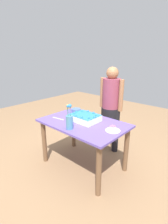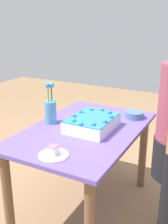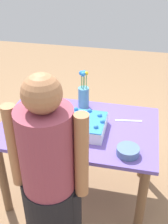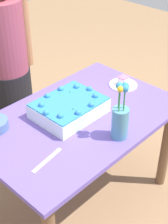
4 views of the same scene
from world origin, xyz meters
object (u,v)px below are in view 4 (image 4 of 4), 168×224
cake_knife (47,160)px  sheet_cake (69,108)px  flower_vase (120,119)px  person_standing (6,63)px  serving_plate_with_slice (123,83)px

cake_knife → sheet_cake: bearing=-158.7°
flower_vase → person_standing: size_ratio=0.23×
sheet_cake → person_standing: bearing=-91.7°
cake_knife → person_standing: person_standing is taller
sheet_cake → person_standing: size_ratio=0.27×
cake_knife → flower_vase: flower_vase is taller
serving_plate_with_slice → flower_vase: bearing=35.9°
serving_plate_with_slice → sheet_cake: bearing=-2.2°
cake_knife → flower_vase: 0.45m
sheet_cake → person_standing: (-0.02, -0.65, 0.07)m
cake_knife → person_standing: size_ratio=0.15×
sheet_cake → cake_knife: (0.37, 0.21, -0.05)m
cake_knife → person_standing: bearing=-122.8°
sheet_cake → person_standing: 0.65m
serving_plate_with_slice → person_standing: bearing=-53.9°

